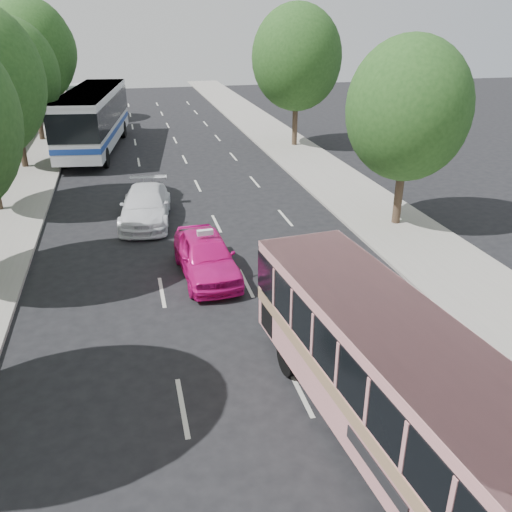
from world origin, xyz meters
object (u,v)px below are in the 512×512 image
object	(u,v)px
tour_coach_front	(93,115)
tour_coach_rear	(86,111)
pink_bus	(387,366)
white_pickup	(146,206)
pink_taxi	(206,255)

from	to	relation	value
tour_coach_front	tour_coach_rear	world-z (taller)	tour_coach_front
pink_bus	tour_coach_rear	bearing A→B (deg)	97.10
white_pickup	tour_coach_front	distance (m)	15.15
pink_bus	white_pickup	size ratio (longest dim) A/B	1.87
white_pickup	tour_coach_rear	world-z (taller)	tour_coach_rear
tour_coach_rear	pink_bus	bearing A→B (deg)	-78.30
pink_bus	pink_taxi	distance (m)	9.32
pink_taxi	white_pickup	distance (m)	6.37
pink_bus	pink_taxi	world-z (taller)	pink_bus
pink_taxi	tour_coach_rear	world-z (taller)	tour_coach_rear
pink_bus	tour_coach_front	distance (m)	30.64
pink_bus	tour_coach_front	xyz separation A→B (m)	(-6.73, 29.89, 0.53)
pink_bus	tour_coach_front	world-z (taller)	tour_coach_front
pink_taxi	white_pickup	bearing A→B (deg)	103.04
white_pickup	tour_coach_front	size ratio (longest dim) A/B	0.38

